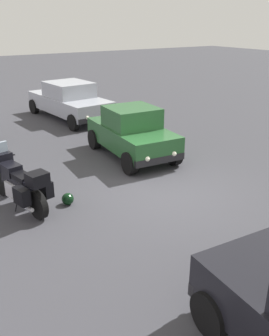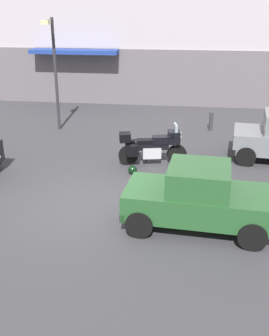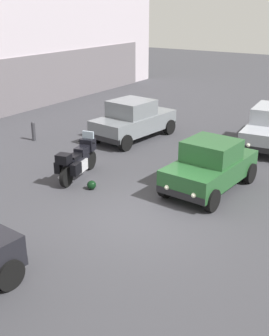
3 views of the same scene
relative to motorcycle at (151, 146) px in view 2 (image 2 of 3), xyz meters
The scene contains 7 objects.
ground_plane 3.46m from the motorcycle, 109.65° to the right, with size 80.00×80.00×0.00m, color #38383D.
building_facade_rear 10.52m from the motorcycle, 96.90° to the left, with size 38.04×3.40×10.07m.
motorcycle is the anchor object (origin of this frame).
helmet 1.17m from the motorcycle, 117.76° to the right, with size 0.28×0.28×0.28m, color black.
car_compact_side 4.21m from the motorcycle, 69.56° to the right, with size 3.56×1.93×1.56m.
streetlamp_curbside 5.79m from the motorcycle, 141.79° to the left, with size 0.28×0.94×4.46m.
bollard_curbside 4.68m from the motorcycle, 63.39° to the left, with size 0.16×0.16×0.81m.
Camera 2 is at (2.31, -9.57, 5.06)m, focal length 44.25 mm.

